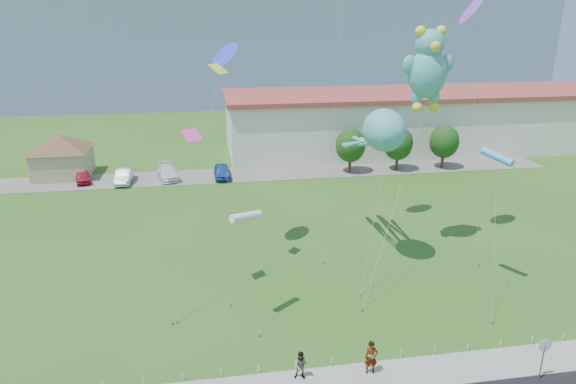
{
  "coord_description": "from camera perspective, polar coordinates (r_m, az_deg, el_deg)",
  "views": [
    {
      "loc": [
        -7.14,
        -24.09,
        18.1
      ],
      "look_at": [
        -1.88,
        8.0,
        6.93
      ],
      "focal_mm": 32.0,
      "sensor_mm": 36.0,
      "label": 1
    }
  ],
  "objects": [
    {
      "name": "ground",
      "position": [
        30.96,
        6.11,
        -16.93
      ],
      "size": [
        160.0,
        160.0,
        0.0
      ],
      "primitive_type": "plane",
      "color": "#275718",
      "rests_on": "ground"
    },
    {
      "name": "sidewalk",
      "position": [
        28.84,
        7.62,
        -19.97
      ],
      "size": [
        80.0,
        2.5,
        0.1
      ],
      "primitive_type": "cube",
      "color": "gray",
      "rests_on": "ground"
    },
    {
      "name": "parking_strip",
      "position": [
        62.2,
        -2.31,
        2.06
      ],
      "size": [
        70.0,
        6.0,
        0.06
      ],
      "primitive_type": "cube",
      "color": "#59544C",
      "rests_on": "ground"
    },
    {
      "name": "hill_ridge",
      "position": [
        144.37,
        -6.75,
        16.61
      ],
      "size": [
        160.0,
        50.0,
        25.0
      ],
      "primitive_type": "cube",
      "color": "slate",
      "rests_on": "ground"
    },
    {
      "name": "pavilion",
      "position": [
        66.08,
        -23.88,
        4.13
      ],
      "size": [
        9.2,
        9.2,
        5.0
      ],
      "color": "tan",
      "rests_on": "ground"
    },
    {
      "name": "warehouse",
      "position": [
        77.0,
        16.52,
        7.73
      ],
      "size": [
        61.0,
        15.0,
        8.2
      ],
      "color": "beige",
      "rests_on": "ground"
    },
    {
      "name": "stop_sign",
      "position": [
        30.58,
        26.6,
        -15.36
      ],
      "size": [
        0.8,
        0.07,
        2.5
      ],
      "color": "slate",
      "rests_on": "ground"
    },
    {
      "name": "rope_fence",
      "position": [
        29.81,
        6.81,
        -17.97
      ],
      "size": [
        26.05,
        0.05,
        0.5
      ],
      "color": "white",
      "rests_on": "ground"
    },
    {
      "name": "tree_near",
      "position": [
        62.32,
        6.96,
        5.17
      ],
      "size": [
        3.6,
        3.6,
        5.47
      ],
      "color": "#3F2B19",
      "rests_on": "ground"
    },
    {
      "name": "tree_mid",
      "position": [
        64.23,
        12.13,
        5.29
      ],
      "size": [
        3.6,
        3.6,
        5.47
      ],
      "color": "#3F2B19",
      "rests_on": "ground"
    },
    {
      "name": "tree_far",
      "position": [
        66.63,
        16.97,
        5.38
      ],
      "size": [
        3.6,
        3.6,
        5.47
      ],
      "color": "#3F2B19",
      "rests_on": "ground"
    },
    {
      "name": "pedestrian_left",
      "position": [
        28.74,
        9.23,
        -17.71
      ],
      "size": [
        0.75,
        0.54,
        1.9
      ],
      "primitive_type": "imported",
      "rotation": [
        0.0,
        0.0,
        -0.13
      ],
      "color": "gray",
      "rests_on": "sidewalk"
    },
    {
      "name": "pedestrian_right",
      "position": [
        28.17,
        1.51,
        -18.71
      ],
      "size": [
        0.86,
        0.73,
        1.57
      ],
      "primitive_type": "imported",
      "rotation": [
        0.0,
        0.0,
        -0.19
      ],
      "color": "gray",
      "rests_on": "sidewalk"
    },
    {
      "name": "parked_car_red",
      "position": [
        63.18,
        -21.85,
        1.6
      ],
      "size": [
        2.5,
        4.14,
        1.32
      ],
      "primitive_type": "imported",
      "rotation": [
        0.0,
        0.0,
        0.26
      ],
      "color": "#AE1532",
      "rests_on": "parking_strip"
    },
    {
      "name": "parked_car_silver",
      "position": [
        61.43,
        -17.77,
        1.7
      ],
      "size": [
        1.74,
        4.66,
        1.52
      ],
      "primitive_type": "imported",
      "rotation": [
        0.0,
        0.0,
        -0.03
      ],
      "color": "silver",
      "rests_on": "parking_strip"
    },
    {
      "name": "parked_car_white",
      "position": [
        61.66,
        -13.22,
        2.18
      ],
      "size": [
        3.16,
        5.61,
        1.53
      ],
      "primitive_type": "imported",
      "rotation": [
        0.0,
        0.0,
        0.2
      ],
      "color": "silver",
      "rests_on": "parking_strip"
    },
    {
      "name": "parked_car_blue",
      "position": [
        60.76,
        -7.34,
        2.31
      ],
      "size": [
        1.92,
        4.63,
        1.57
      ],
      "primitive_type": "imported",
      "rotation": [
        0.0,
        0.0,
        0.01
      ],
      "color": "#1C429C",
      "rests_on": "parking_strip"
    },
    {
      "name": "octopus_kite",
      "position": [
        38.56,
        10.01,
        6.16
      ],
      "size": [
        4.3,
        11.38,
        11.92
      ],
      "color": "teal",
      "rests_on": "ground"
    },
    {
      "name": "teddy_bear_kite",
      "position": [
        40.28,
        15.28,
        13.23
      ],
      "size": [
        9.06,
        10.16,
        17.46
      ],
      "color": "teal",
      "rests_on": "ground"
    },
    {
      "name": "small_kite_purple",
      "position": [
        42.74,
        19.82,
        18.09
      ],
      "size": [
        1.8,
        6.13,
        19.39
      ],
      "color": "purple",
      "rests_on": "ground"
    },
    {
      "name": "small_kite_cyan",
      "position": [
        36.3,
        22.21,
        3.52
      ],
      "size": [
        2.11,
        6.0,
        9.82
      ],
      "color": "#389AFE",
      "rests_on": "ground"
    },
    {
      "name": "small_kite_white",
      "position": [
        30.4,
        -4.68,
        -2.82
      ],
      "size": [
        0.78,
        3.34,
        7.33
      ],
      "color": "silver",
      "rests_on": "ground"
    },
    {
      "name": "small_kite_yellow",
      "position": [
        34.42,
        -8.39,
        9.95
      ],
      "size": [
        4.4,
        7.44,
        15.23
      ],
      "color": "#AED431",
      "rests_on": "ground"
    },
    {
      "name": "small_kite_pink",
      "position": [
        32.59,
        -10.82,
        3.96
      ],
      "size": [
        2.2,
        4.33,
        11.49
      ],
      "color": "#F5368D",
      "rests_on": "ground"
    },
    {
      "name": "small_kite_blue",
      "position": [
        38.23,
        -7.06,
        14.36
      ],
      "size": [
        1.8,
        9.33,
        16.16
      ],
      "color": "#2530D6",
      "rests_on": "ground"
    }
  ]
}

